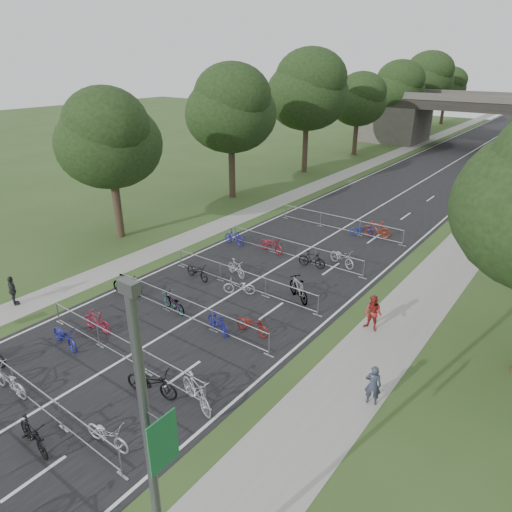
{
  "coord_description": "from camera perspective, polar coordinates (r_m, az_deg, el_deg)",
  "views": [
    {
      "loc": [
        13.58,
        -1.76,
        11.33
      ],
      "look_at": [
        -0.51,
        16.88,
        1.1
      ],
      "focal_mm": 32.0,
      "sensor_mm": 36.0,
      "label": 1
    }
  ],
  "objects": [
    {
      "name": "bike_11",
      "position": [
        16.69,
        -7.48,
        -16.49
      ],
      "size": [
        2.15,
        1.22,
        1.25
      ],
      "primitive_type": "imported",
      "rotation": [
        0.0,
        0.0,
        1.25
      ],
      "color": "#96969D",
      "rests_on": "ground"
    },
    {
      "name": "bike_10",
      "position": [
        17.47,
        -12.9,
        -15.14
      ],
      "size": [
        2.24,
        1.24,
        1.12
      ],
      "primitive_type": "imported",
      "rotation": [
        0.0,
        0.0,
        1.82
      ],
      "color": "black",
      "rests_on": "ground"
    },
    {
      "name": "bike_18",
      "position": [
        23.61,
        -2.12,
        -3.84
      ],
      "size": [
        1.74,
        1.31,
        0.87
      ],
      "primitive_type": "imported",
      "rotation": [
        0.0,
        0.0,
        5.21
      ],
      "color": "#A5A5AD",
      "rests_on": "ground"
    },
    {
      "name": "road",
      "position": [
        54.7,
        22.21,
        9.97
      ],
      "size": [
        11.0,
        140.0,
        0.01
      ],
      "primitive_type": "cube",
      "color": "black",
      "rests_on": "ground"
    },
    {
      "name": "pedestrian_c",
      "position": [
        25.47,
        -28.13,
        -3.87
      ],
      "size": [
        0.97,
        0.61,
        1.53
      ],
      "primitive_type": "imported",
      "rotation": [
        0.0,
        0.0,
        2.86
      ],
      "color": "#2A2B2D",
      "rests_on": "ground"
    },
    {
      "name": "barrier_row_5",
      "position": [
        27.83,
        4.71,
        0.76
      ],
      "size": [
        9.7,
        0.08,
        1.1
      ],
      "color": "#9D9FA5",
      "rests_on": "ground"
    },
    {
      "name": "sidewalk_left",
      "position": [
        57.03,
        14.91,
        11.42
      ],
      "size": [
        2.0,
        140.0,
        0.01
      ],
      "primitive_type": "cube",
      "color": "gray",
      "rests_on": "ground"
    },
    {
      "name": "bike_23",
      "position": [
        27.23,
        10.71,
        -0.19
      ],
      "size": [
        2.09,
        1.35,
        1.04
      ],
      "primitive_type": "imported",
      "rotation": [
        0.0,
        0.0,
        1.2
      ],
      "color": "#96959C",
      "rests_on": "ground"
    },
    {
      "name": "overpass_bridge",
      "position": [
        68.57,
        26.33,
        14.79
      ],
      "size": [
        31.0,
        8.0,
        7.05
      ],
      "color": "#484540",
      "rests_on": "ground"
    },
    {
      "name": "bike_22",
      "position": [
        26.73,
        7.02,
        -0.44
      ],
      "size": [
        1.72,
        0.69,
        1.0
      ],
      "primitive_type": "imported",
      "rotation": [
        0.0,
        0.0,
        1.7
      ],
      "color": "black",
      "rests_on": "ground"
    },
    {
      "name": "tree_left_6",
      "position": [
        93.23,
        22.78,
        18.97
      ],
      "size": [
        6.72,
        6.72,
        10.25
      ],
      "color": "#33261C",
      "rests_on": "ground"
    },
    {
      "name": "bike_12",
      "position": [
        24.41,
        -15.82,
        -3.53
      ],
      "size": [
        1.91,
        0.9,
        1.11
      ],
      "primitive_type": "imported",
      "rotation": [
        0.0,
        0.0,
        1.79
      ],
      "color": "#9D9FA5",
      "rests_on": "ground"
    },
    {
      "name": "tree_left_2",
      "position": [
        48.7,
        6.52,
        19.72
      ],
      "size": [
        8.4,
        8.4,
        12.81
      ],
      "color": "#33261C",
      "rests_on": "ground"
    },
    {
      "name": "barrier_row_1",
      "position": [
        18.15,
        -25.78,
        -15.6
      ],
      "size": [
        9.7,
        0.08,
        1.1
      ],
      "color": "#9D9FA5",
      "rests_on": "ground"
    },
    {
      "name": "bike_6",
      "position": [
        16.68,
        -26.12,
        -19.47
      ],
      "size": [
        1.94,
        0.72,
        1.14
      ],
      "primitive_type": "imported",
      "rotation": [
        0.0,
        0.0,
        1.47
      ],
      "color": "black",
      "rests_on": "ground"
    },
    {
      "name": "barrier_row_6",
      "position": [
        32.73,
        10.41,
        4.01
      ],
      "size": [
        9.7,
        0.08,
        1.1
      ],
      "color": "#9D9FA5",
      "rests_on": "ground"
    },
    {
      "name": "tree_left_4",
      "position": [
        70.39,
        17.23,
        19.39
      ],
      "size": [
        7.56,
        7.56,
        11.53
      ],
      "color": "#33261C",
      "rests_on": "ground"
    },
    {
      "name": "pedestrian_b",
      "position": [
        21.1,
        14.42,
        -6.98
      ],
      "size": [
        0.87,
        0.71,
        1.69
      ],
      "primitive_type": "imported",
      "rotation": [
        0.0,
        0.0,
        -0.08
      ],
      "color": "maroon",
      "rests_on": "ground"
    },
    {
      "name": "bike_21",
      "position": [
        28.64,
        1.94,
        1.45
      ],
      "size": [
        2.07,
        1.02,
        1.04
      ],
      "primitive_type": "imported",
      "rotation": [
        0.0,
        0.0,
        1.4
      ],
      "color": "maroon",
      "rests_on": "ground"
    },
    {
      "name": "bike_5",
      "position": [
        19.37,
        -28.52,
        -13.57
      ],
      "size": [
        2.07,
        0.84,
        1.06
      ],
      "primitive_type": "imported",
      "rotation": [
        0.0,
        0.0,
        4.78
      ],
      "color": "#93939A",
      "rests_on": "ground"
    },
    {
      "name": "lane_markings",
      "position": [
        54.7,
        22.21,
        9.97
      ],
      "size": [
        0.12,
        140.0,
        0.0
      ],
      "primitive_type": "cube",
      "color": "silver",
      "rests_on": "ground"
    },
    {
      "name": "tree_left_1",
      "position": [
        39.0,
        -3.13,
        17.69
      ],
      "size": [
        7.56,
        7.56,
        11.53
      ],
      "color": "#33261C",
      "rests_on": "ground"
    },
    {
      "name": "bike_16",
      "position": [
        25.37,
        -7.34,
        -1.92
      ],
      "size": [
        1.85,
        0.86,
        0.93
      ],
      "primitive_type": "imported",
      "rotation": [
        0.0,
        0.0,
        1.43
      ],
      "color": "black",
      "rests_on": "ground"
    },
    {
      "name": "bike_9",
      "position": [
        21.78,
        -19.28,
        -7.68
      ],
      "size": [
        1.68,
        0.68,
        0.98
      ],
      "primitive_type": "imported",
      "rotation": [
        0.0,
        0.0,
        4.85
      ],
      "color": "maroon",
      "rests_on": "ground"
    },
    {
      "name": "barrier_row_4",
      "position": [
        24.12,
        -1.74,
        -2.93
      ],
      "size": [
        9.7,
        0.08,
        1.1
      ],
      "color": "#9D9FA5",
      "rests_on": "ground"
    },
    {
      "name": "bike_7",
      "position": [
        16.04,
        -18.07,
        -20.45
      ],
      "size": [
        1.84,
        0.83,
        0.93
      ],
      "primitive_type": "imported",
      "rotation": [
        0.0,
        0.0,
        1.69
      ],
      "color": "#A5A5AD",
      "rests_on": "ground"
    },
    {
      "name": "bike_13",
      "position": [
        22.42,
        -10.28,
        -5.78
      ],
      "size": [
        1.82,
        0.91,
        0.92
      ],
      "primitive_type": "imported",
      "rotation": [
        0.0,
        0.0,
        4.53
      ],
      "color": "#9D9FA5",
      "rests_on": "ground"
    },
    {
      "name": "tree_left_3",
      "position": [
        59.41,
        12.75,
        18.43
      ],
      "size": [
        6.72,
        6.72,
        10.25
      ],
      "color": "#33261C",
      "rests_on": "ground"
    },
    {
      "name": "tree_left_0",
      "position": [
        30.98,
        -17.91,
        13.56
      ],
      "size": [
        6.72,
        6.72,
        10.25
      ],
      "color": "#33261C",
      "rests_on": "ground"
    },
    {
      "name": "bike_14",
      "position": [
        20.54,
        -4.78,
        -8.25
      ],
      "size": [
        1.74,
        0.92,
        1.01
      ],
      "primitive_type": "imported",
      "rotation": [
        0.0,
        0.0,
        1.29
      ],
      "color": "navy",
      "rests_on": "ground"
    },
    {
      "name": "bike_15",
      "position": [
        20.4,
        -0.42,
        -8.58
      ],
      "size": [
        1.75,
        0.64,
        0.91
      ],
      "primitive_type": "imported",
      "rotation": [
        0.0,
        0.0,
        1.59
      ],
      "color": "maroon",
      "rests_on": "ground"
    },
    {
      "name": "bike_8",
      "position": [
        21.14,
        -22.8,
        -9.23
      ],
      "size": [
        1.99,
        0.84,
        1.02
      ],
      "primitive_type": "imported",
      "rotation": [
        0.0,
        0.0,
        1.48
      ],
      "color": "navy",
      "rests_on": "ground"
    },
    {
      "name": "bike_26",
      "position": [
        32.08,
        13.25,
        3.19
      ],
      "size": [
        1.87,
        1.22,
        0.93
      ],
      "primitive_type": "imported",
      "rotation": [
        0.0,
        0.0,
        1.95
      ],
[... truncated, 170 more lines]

